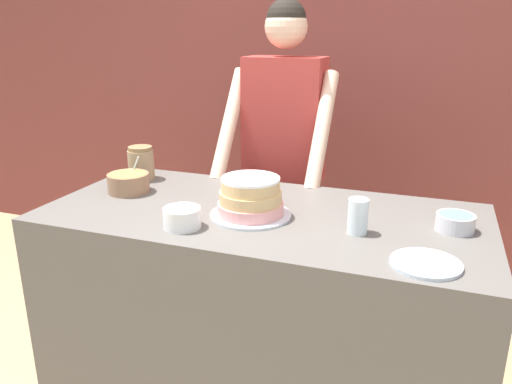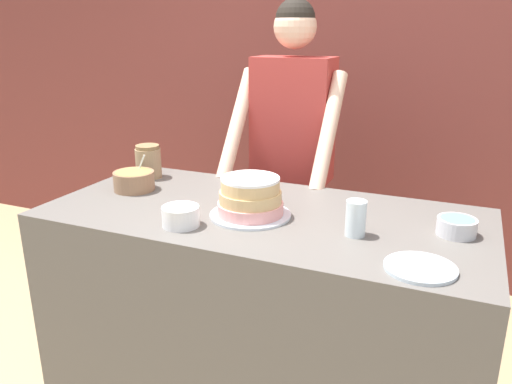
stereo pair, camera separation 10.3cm
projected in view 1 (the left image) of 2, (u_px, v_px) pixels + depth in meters
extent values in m
cube|color=brown|center=(341.00, 82.00, 3.26)|extent=(10.00, 0.05, 2.60)
cube|color=#5B5651|center=(261.00, 315.00, 2.12)|extent=(1.74, 0.81, 0.94)
cylinder|color=#2D2D38|center=(267.00, 248.00, 2.86)|extent=(0.12, 0.12, 0.85)
cylinder|color=#2D2D38|center=(298.00, 253.00, 2.80)|extent=(0.12, 0.12, 0.85)
cube|color=#B23833|center=(284.00, 120.00, 2.60)|extent=(0.40, 0.22, 0.64)
cylinder|color=beige|center=(229.00, 124.00, 2.53)|extent=(0.07, 0.41, 0.54)
cylinder|color=beige|center=(322.00, 130.00, 2.37)|extent=(0.07, 0.41, 0.54)
sphere|color=beige|center=(286.00, 27.00, 2.46)|extent=(0.21, 0.21, 0.21)
sphere|color=black|center=(286.00, 19.00, 2.45)|extent=(0.20, 0.20, 0.20)
cylinder|color=silver|center=(251.00, 215.00, 1.93)|extent=(0.31, 0.31, 0.01)
cylinder|color=pink|center=(251.00, 208.00, 1.92)|extent=(0.26, 0.26, 0.05)
cylinder|color=#DBB275|center=(251.00, 197.00, 1.90)|extent=(0.24, 0.24, 0.05)
cylinder|color=#DBB275|center=(251.00, 186.00, 1.89)|extent=(0.22, 0.22, 0.05)
cylinder|color=white|center=(251.00, 179.00, 1.88)|extent=(0.22, 0.22, 0.01)
cylinder|color=silver|center=(455.00, 223.00, 1.78)|extent=(0.14, 0.14, 0.06)
cylinder|color=#60B7E0|center=(456.00, 216.00, 1.77)|extent=(0.12, 0.12, 0.01)
cylinder|color=white|center=(182.00, 218.00, 1.81)|extent=(0.14, 0.14, 0.07)
cylinder|color=white|center=(182.00, 210.00, 1.80)|extent=(0.12, 0.12, 0.01)
cylinder|color=#936B4C|center=(129.00, 183.00, 2.20)|extent=(0.18, 0.18, 0.08)
cylinder|color=olive|center=(128.00, 175.00, 2.19)|extent=(0.16, 0.16, 0.01)
cylinder|color=silver|center=(133.00, 171.00, 2.25)|extent=(0.07, 0.02, 0.14)
cylinder|color=silver|center=(358.00, 216.00, 1.75)|extent=(0.07, 0.07, 0.13)
cylinder|color=silver|center=(426.00, 264.00, 1.52)|extent=(0.22, 0.22, 0.01)
cylinder|color=#9E7F5B|center=(141.00, 165.00, 2.39)|extent=(0.12, 0.12, 0.14)
cylinder|color=olive|center=(140.00, 148.00, 2.36)|extent=(0.11, 0.11, 0.02)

